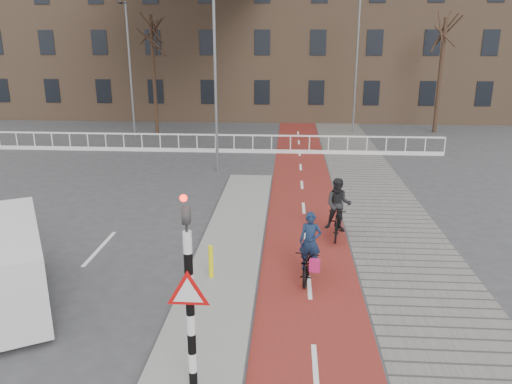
{
  "coord_description": "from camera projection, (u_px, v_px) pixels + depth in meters",
  "views": [
    {
      "loc": [
        0.94,
        -9.03,
        5.81
      ],
      "look_at": [
        -0.01,
        5.0,
        1.5
      ],
      "focal_mm": 35.0,
      "sensor_mm": 36.0,
      "label": 1
    }
  ],
  "objects": [
    {
      "name": "ground",
      "position": [
        240.0,
        331.0,
        10.38
      ],
      "size": [
        120.0,
        120.0,
        0.0
      ],
      "primitive_type": "plane",
      "color": "#38383A",
      "rests_on": "ground"
    },
    {
      "name": "bike_lane",
      "position": [
        302.0,
        192.0,
        19.82
      ],
      "size": [
        2.5,
        60.0,
        0.01
      ],
      "primitive_type": "cube",
      "color": "maroon",
      "rests_on": "ground"
    },
    {
      "name": "sidewalk",
      "position": [
        374.0,
        193.0,
        19.64
      ],
      "size": [
        3.0,
        60.0,
        0.01
      ],
      "primitive_type": "cube",
      "color": "slate",
      "rests_on": "ground"
    },
    {
      "name": "curb_island",
      "position": [
        230.0,
        250.0,
        14.22
      ],
      "size": [
        1.8,
        16.0,
        0.12
      ],
      "primitive_type": "cube",
      "color": "gray",
      "rests_on": "ground"
    },
    {
      "name": "traffic_signal",
      "position": [
        189.0,
        291.0,
        7.91
      ],
      "size": [
        0.8,
        0.8,
        3.68
      ],
      "color": "black",
      "rests_on": "curb_island"
    },
    {
      "name": "bollard",
      "position": [
        211.0,
        262.0,
        12.35
      ],
      "size": [
        0.12,
        0.12,
        0.84
      ],
      "primitive_type": "cylinder",
      "color": "yellow",
      "rests_on": "curb_island"
    },
    {
      "name": "cyclist_near",
      "position": [
        310.0,
        257.0,
        12.49
      ],
      "size": [
        0.87,
        1.73,
        1.75
      ],
      "rotation": [
        0.0,
        0.0,
        -0.18
      ],
      "color": "black",
      "rests_on": "bike_lane"
    },
    {
      "name": "cyclist_far",
      "position": [
        338.0,
        213.0,
        15.07
      ],
      "size": [
        0.87,
        1.77,
        1.86
      ],
      "rotation": [
        0.0,
        0.0,
        -0.16
      ],
      "color": "black",
      "rests_on": "bike_lane"
    },
    {
      "name": "van",
      "position": [
        0.0,
        266.0,
        11.1
      ],
      "size": [
        3.66,
        4.61,
        1.86
      ],
      "rotation": [
        0.0,
        0.0,
        0.52
      ],
      "color": "silver",
      "rests_on": "ground"
    },
    {
      "name": "railing",
      "position": [
        179.0,
        146.0,
        26.83
      ],
      "size": [
        28.0,
        0.1,
        0.99
      ],
      "color": "silver",
      "rests_on": "ground"
    },
    {
      "name": "townhouse_row",
      "position": [
        241.0,
        12.0,
        38.8
      ],
      "size": [
        46.0,
        10.0,
        15.9
      ],
      "color": "#7F6047",
      "rests_on": "ground"
    },
    {
      "name": "tree_mid",
      "position": [
        154.0,
        76.0,
        31.07
      ],
      "size": [
        0.22,
        0.22,
        7.26
      ],
      "primitive_type": "cylinder",
      "color": "black",
      "rests_on": "ground"
    },
    {
      "name": "tree_right",
      "position": [
        440.0,
        77.0,
        31.53
      ],
      "size": [
        0.26,
        0.26,
        7.1
      ],
      "primitive_type": "cylinder",
      "color": "black",
      "rests_on": "ground"
    },
    {
      "name": "streetlight_near",
      "position": [
        215.0,
        77.0,
        21.87
      ],
      "size": [
        0.12,
        0.12,
        8.44
      ],
      "primitive_type": "cylinder",
      "color": "slate",
      "rests_on": "ground"
    },
    {
      "name": "streetlight_left",
      "position": [
        130.0,
        72.0,
        29.68
      ],
      "size": [
        0.12,
        0.12,
        7.89
      ],
      "primitive_type": "cylinder",
      "color": "slate",
      "rests_on": "ground"
    },
    {
      "name": "streetlight_right",
      "position": [
        357.0,
        62.0,
        31.37
      ],
      "size": [
        0.12,
        0.12,
        8.86
      ],
      "primitive_type": "cylinder",
      "color": "slate",
      "rests_on": "ground"
    }
  ]
}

